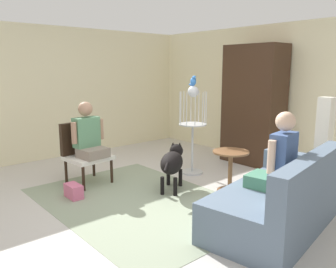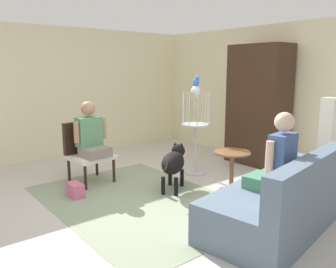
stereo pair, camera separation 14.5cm
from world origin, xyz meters
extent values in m
plane|color=beige|center=(0.00, 0.00, 0.00)|extent=(7.43, 7.43, 0.00)
cube|color=beige|center=(0.00, 2.93, 1.26)|extent=(6.79, 0.12, 2.52)
cube|color=beige|center=(-3.15, 0.30, 1.26)|extent=(0.12, 6.33, 2.52)
cube|color=gray|center=(-0.18, -0.21, 0.00)|extent=(2.97, 2.09, 0.01)
cube|color=slate|center=(1.40, 0.47, 0.22)|extent=(1.19, 1.91, 0.44)
cube|color=slate|center=(1.77, 0.53, 0.66)|extent=(0.46, 1.79, 0.44)
cube|color=slate|center=(1.27, 1.26, 0.56)|extent=(0.94, 0.32, 0.24)
cube|color=#9EB2B7|center=(1.71, 0.07, 0.58)|extent=(0.15, 0.33, 0.28)
cube|color=gray|center=(1.63, 0.55, 0.58)|extent=(0.15, 0.32, 0.28)
cube|color=#C6B284|center=(1.55, 1.03, 0.58)|extent=(0.15, 0.34, 0.28)
cylinder|color=black|center=(-1.06, -0.08, 0.19)|extent=(0.04, 0.04, 0.37)
cylinder|color=black|center=(-1.01, -0.58, 0.19)|extent=(0.04, 0.04, 0.37)
cylinder|color=black|center=(-1.54, -0.13, 0.19)|extent=(0.04, 0.04, 0.37)
cylinder|color=black|center=(-1.49, -0.62, 0.19)|extent=(0.04, 0.04, 0.37)
cube|color=white|center=(-1.28, -0.35, 0.40)|extent=(0.63, 0.65, 0.06)
cube|color=black|center=(-1.52, -0.38, 0.68)|extent=(0.14, 0.60, 0.49)
cube|color=#457E60|center=(1.30, 0.45, 0.51)|extent=(0.45, 0.41, 0.14)
cube|color=#3F598C|center=(1.47, 0.48, 0.83)|extent=(0.23, 0.37, 0.49)
sphere|color=#DDB293|center=(1.47, 0.48, 1.20)|extent=(0.20, 0.20, 0.20)
cylinder|color=#DDB293|center=(1.46, 0.26, 0.85)|extent=(0.08, 0.08, 0.34)
cylinder|color=#DDB293|center=(1.40, 0.68, 0.85)|extent=(0.08, 0.08, 0.34)
cube|color=gray|center=(-1.15, -0.34, 0.50)|extent=(0.39, 0.42, 0.14)
cube|color=#598C66|center=(-1.30, -0.35, 0.80)|extent=(0.22, 0.40, 0.45)
sphere|color=#A57A60|center=(-1.30, -0.35, 1.15)|extent=(0.21, 0.21, 0.21)
cylinder|color=#A57A60|center=(-1.28, -0.12, 0.82)|extent=(0.08, 0.08, 0.31)
cylinder|color=#A57A60|center=(-1.23, -0.58, 0.82)|extent=(0.08, 0.08, 0.31)
cylinder|color=brown|center=(0.39, 0.97, 0.59)|extent=(0.51, 0.51, 0.02)
cylinder|color=brown|center=(0.39, 0.97, 0.29)|extent=(0.06, 0.06, 0.58)
cylinder|color=brown|center=(0.39, 0.97, 0.01)|extent=(0.36, 0.36, 0.03)
ellipsoid|color=black|center=(-0.21, 0.40, 0.41)|extent=(0.59, 0.65, 0.31)
sphere|color=black|center=(-0.42, 0.68, 0.50)|extent=(0.21, 0.21, 0.21)
cone|color=black|center=(-0.46, 0.65, 0.61)|extent=(0.06, 0.06, 0.06)
cone|color=black|center=(-0.38, 0.71, 0.61)|extent=(0.06, 0.06, 0.06)
cylinder|color=black|center=(0.01, 0.10, 0.45)|extent=(0.14, 0.17, 0.10)
cylinder|color=black|center=(-0.41, 0.50, 0.13)|extent=(0.06, 0.06, 0.26)
cylinder|color=black|center=(-0.26, 0.61, 0.13)|extent=(0.06, 0.06, 0.26)
cylinder|color=black|center=(-0.16, 0.18, 0.13)|extent=(0.06, 0.06, 0.26)
cylinder|color=black|center=(-0.02, 0.29, 0.13)|extent=(0.06, 0.06, 0.26)
cylinder|color=silver|center=(-0.61, 1.21, 0.01)|extent=(0.36, 0.36, 0.03)
cylinder|color=silver|center=(-0.61, 1.21, 0.41)|extent=(0.04, 0.04, 0.82)
cylinder|color=silver|center=(-0.61, 1.21, 0.83)|extent=(0.46, 0.46, 0.02)
cylinder|color=silver|center=(-0.39, 1.21, 1.10)|extent=(0.01, 0.01, 0.53)
cylinder|color=silver|center=(-0.43, 1.34, 1.10)|extent=(0.01, 0.01, 0.53)
cylinder|color=silver|center=(-0.54, 1.42, 1.10)|extent=(0.01, 0.01, 0.53)
cylinder|color=silver|center=(-0.67, 1.42, 1.10)|extent=(0.01, 0.01, 0.53)
cylinder|color=silver|center=(-0.78, 1.34, 1.10)|extent=(0.01, 0.01, 0.53)
cylinder|color=silver|center=(-0.82, 1.21, 1.10)|extent=(0.01, 0.01, 0.53)
cylinder|color=silver|center=(-0.78, 1.08, 1.10)|extent=(0.01, 0.01, 0.53)
cylinder|color=silver|center=(-0.67, 1.00, 1.10)|extent=(0.01, 0.01, 0.53)
cylinder|color=silver|center=(-0.54, 1.00, 1.10)|extent=(0.01, 0.01, 0.53)
cylinder|color=silver|center=(-0.43, 1.08, 1.10)|extent=(0.01, 0.01, 0.53)
sphere|color=silver|center=(-0.61, 1.21, 1.37)|extent=(0.18, 0.18, 0.18)
ellipsoid|color=blue|center=(-0.61, 1.21, 1.53)|extent=(0.09, 0.10, 0.14)
sphere|color=blue|center=(-0.59, 1.21, 1.59)|extent=(0.07, 0.07, 0.07)
cone|color=#D8BF4C|center=(-0.55, 1.21, 1.59)|extent=(0.03, 0.02, 0.02)
ellipsoid|color=blue|center=(-0.65, 1.21, 1.48)|extent=(0.12, 0.03, 0.04)
cube|color=#4C4742|center=(1.25, 1.89, 0.03)|extent=(0.20, 0.20, 0.06)
cube|color=white|center=(1.25, 1.89, 0.71)|extent=(0.18, 0.18, 1.30)
cube|color=#382316|center=(-0.36, 2.52, 1.08)|extent=(1.05, 0.56, 2.15)
cube|color=#D8668C|center=(-0.86, -0.81, 0.09)|extent=(0.29, 0.16, 0.19)
camera|label=1|loc=(3.30, -2.72, 1.74)|focal=36.47mm
camera|label=2|loc=(3.40, -2.61, 1.74)|focal=36.47mm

